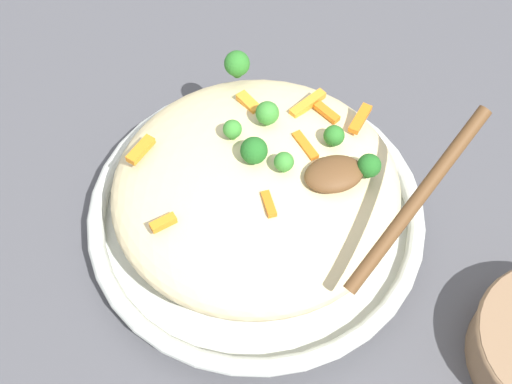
# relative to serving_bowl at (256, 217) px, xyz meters

# --- Properties ---
(ground_plane) EXTENTS (2.40, 2.40, 0.00)m
(ground_plane) POSITION_rel_serving_bowl_xyz_m (0.00, 0.00, -0.02)
(ground_plane) COLOR #4C4C51
(serving_bowl) EXTENTS (0.35, 0.35, 0.04)m
(serving_bowl) POSITION_rel_serving_bowl_xyz_m (0.00, 0.00, 0.00)
(serving_bowl) COLOR silver
(serving_bowl) RESTS_ON ground_plane
(pasta_mound) EXTENTS (0.28, 0.28, 0.08)m
(pasta_mound) POSITION_rel_serving_bowl_xyz_m (0.00, 0.00, 0.05)
(pasta_mound) COLOR beige
(pasta_mound) RESTS_ON serving_bowl
(carrot_piece_0) EXTENTS (0.03, 0.01, 0.01)m
(carrot_piece_0) POSITION_rel_serving_bowl_xyz_m (0.10, 0.04, 0.09)
(carrot_piece_0) COLOR orange
(carrot_piece_0) RESTS_ON pasta_mound
(carrot_piece_1) EXTENTS (0.03, 0.03, 0.01)m
(carrot_piece_1) POSITION_rel_serving_bowl_xyz_m (0.10, -0.05, 0.09)
(carrot_piece_1) COLOR orange
(carrot_piece_1) RESTS_ON pasta_mound
(carrot_piece_2) EXTENTS (0.01, 0.03, 0.01)m
(carrot_piece_2) POSITION_rel_serving_bowl_xyz_m (-0.00, 0.04, 0.09)
(carrot_piece_2) COLOR orange
(carrot_piece_2) RESTS_ON pasta_mound
(carrot_piece_3) EXTENTS (0.03, 0.03, 0.01)m
(carrot_piece_3) POSITION_rel_serving_bowl_xyz_m (-0.11, -0.03, 0.09)
(carrot_piece_3) COLOR orange
(carrot_piece_3) RESTS_ON pasta_mound
(carrot_piece_4) EXTENTS (0.02, 0.03, 0.01)m
(carrot_piece_4) POSITION_rel_serving_bowl_xyz_m (-0.01, -0.08, 0.09)
(carrot_piece_4) COLOR orange
(carrot_piece_4) RESTS_ON pasta_mound
(carrot_piece_5) EXTENTS (0.02, 0.04, 0.01)m
(carrot_piece_5) POSITION_rel_serving_bowl_xyz_m (-0.05, -0.01, 0.09)
(carrot_piece_5) COLOR orange
(carrot_piece_5) RESTS_ON pasta_mound
(carrot_piece_6) EXTENTS (0.04, 0.03, 0.01)m
(carrot_piece_6) POSITION_rel_serving_bowl_xyz_m (-0.07, -0.06, 0.09)
(carrot_piece_6) COLOR orange
(carrot_piece_6) RESTS_ON pasta_mound
(carrot_piece_7) EXTENTS (0.02, 0.03, 0.01)m
(carrot_piece_7) POSITION_rel_serving_bowl_xyz_m (-0.09, -0.05, 0.09)
(carrot_piece_7) COLOR orange
(carrot_piece_7) RESTS_ON pasta_mound
(broccoli_floret_0) EXTENTS (0.02, 0.02, 0.02)m
(broccoli_floret_0) POSITION_rel_serving_bowl_xyz_m (-0.08, -0.01, 0.10)
(broccoli_floret_0) COLOR #296820
(broccoli_floret_0) RESTS_ON pasta_mound
(broccoli_floret_1) EXTENTS (0.02, 0.02, 0.02)m
(broccoli_floret_1) POSITION_rel_serving_bowl_xyz_m (-0.02, 0.01, 0.11)
(broccoli_floret_1) COLOR #377928
(broccoli_floret_1) RESTS_ON pasta_mound
(broccoli_floret_2) EXTENTS (0.02, 0.02, 0.02)m
(broccoli_floret_2) POSITION_rel_serving_bowl_xyz_m (0.01, -0.04, 0.10)
(broccoli_floret_2) COLOR #377928
(broccoli_floret_2) RESTS_ON pasta_mound
(broccoli_floret_3) EXTENTS (0.02, 0.02, 0.03)m
(broccoli_floret_3) POSITION_rel_serving_bowl_xyz_m (-0.10, 0.03, 0.10)
(broccoli_floret_3) COLOR #205B1C
(broccoli_floret_3) RESTS_ON pasta_mound
(broccoli_floret_4) EXTENTS (0.03, 0.03, 0.03)m
(broccoli_floret_4) POSITION_rel_serving_bowl_xyz_m (0.00, -0.01, 0.11)
(broccoli_floret_4) COLOR #205B1C
(broccoli_floret_4) RESTS_ON pasta_mound
(broccoli_floret_5) EXTENTS (0.02, 0.02, 0.03)m
(broccoli_floret_5) POSITION_rel_serving_bowl_xyz_m (-0.02, -0.05, 0.10)
(broccoli_floret_5) COLOR #377928
(broccoli_floret_5) RESTS_ON pasta_mound
(broccoli_floret_6) EXTENTS (0.03, 0.03, 0.03)m
(broccoli_floret_6) POSITION_rel_serving_bowl_xyz_m (-0.01, -0.12, 0.10)
(broccoli_floret_6) COLOR #296820
(broccoli_floret_6) RESTS_ON pasta_mound
(serving_spoon) EXTENTS (0.15, 0.14, 0.10)m
(serving_spoon) POSITION_rel_serving_bowl_xyz_m (-0.08, 0.06, 0.11)
(serving_spoon) COLOR brown
(serving_spoon) RESTS_ON pasta_mound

